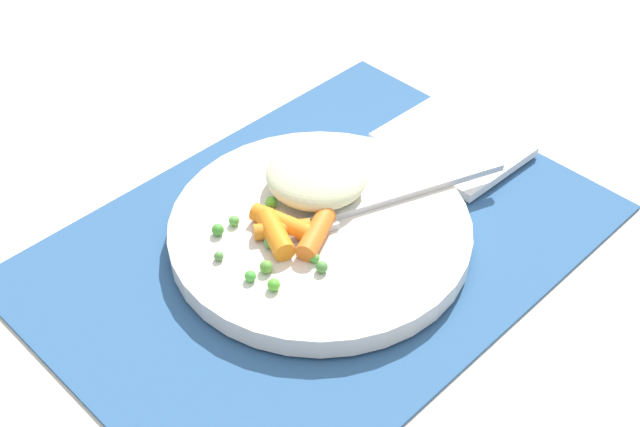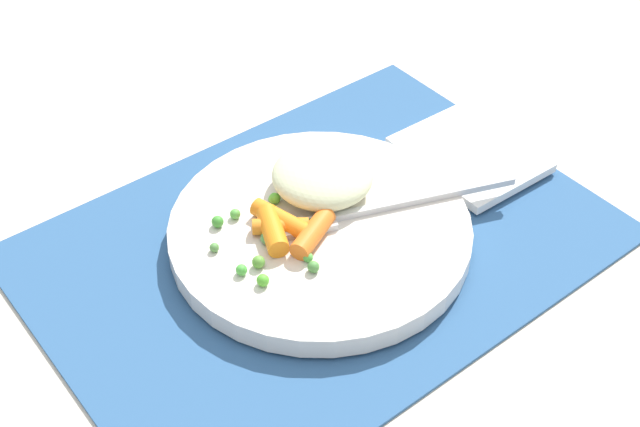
% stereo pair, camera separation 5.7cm
% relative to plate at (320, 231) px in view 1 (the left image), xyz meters
% --- Properties ---
extents(ground_plane, '(2.40, 2.40, 0.00)m').
position_rel_plate_xyz_m(ground_plane, '(0.00, 0.00, -0.01)').
color(ground_plane, beige).
extents(placemat, '(0.44, 0.32, 0.01)m').
position_rel_plate_xyz_m(placemat, '(0.00, 0.00, -0.01)').
color(placemat, '#2D5684').
rests_on(placemat, ground_plane).
extents(plate, '(0.24, 0.24, 0.02)m').
position_rel_plate_xyz_m(plate, '(0.00, 0.00, 0.00)').
color(plate, silver).
rests_on(plate, placemat).
extents(rice_mound, '(0.08, 0.08, 0.03)m').
position_rel_plate_xyz_m(rice_mound, '(-0.03, -0.03, 0.02)').
color(rice_mound, beige).
rests_on(rice_mound, plate).
extents(carrot_portion, '(0.06, 0.07, 0.02)m').
position_rel_plate_xyz_m(carrot_portion, '(0.03, -0.00, 0.02)').
color(carrot_portion, orange).
rests_on(carrot_portion, plate).
extents(pea_scatter, '(0.08, 0.09, 0.01)m').
position_rel_plate_xyz_m(pea_scatter, '(0.04, -0.01, 0.01)').
color(pea_scatter, '#508E43').
rests_on(pea_scatter, plate).
extents(fork, '(0.19, 0.08, 0.01)m').
position_rel_plate_xyz_m(fork, '(-0.04, 0.02, 0.01)').
color(fork, silver).
rests_on(fork, plate).
extents(napkin, '(0.10, 0.12, 0.01)m').
position_rel_plate_xyz_m(napkin, '(-0.17, 0.00, -0.00)').
color(napkin, white).
rests_on(napkin, placemat).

